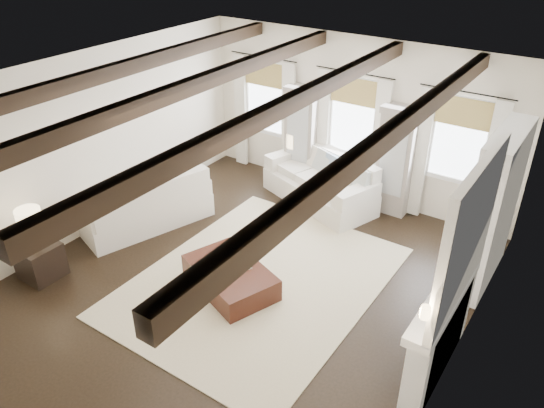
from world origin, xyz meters
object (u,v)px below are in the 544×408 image
Objects in this scene: sofa_back at (322,182)px; sofa_left at (146,205)px; ottoman at (230,278)px; side_table_front at (40,261)px; side_table_back at (293,171)px.

sofa_left is at bearing -130.30° from sofa_back.
ottoman is (0.21, -3.26, -0.22)m from sofa_back.
sofa_back is 3.27m from ottoman.
ottoman is 3.07m from side_table_front.
side_table_back is at bearing 65.90° from sofa_left.
sofa_back is 3.45m from sofa_left.
side_table_back reaches higher than ottoman.
side_table_back is at bearing 158.78° from sofa_back.
side_table_front is at bearing -117.91° from sofa_back.
side_table_front reaches higher than side_table_back.
sofa_back reaches higher than side_table_back.
side_table_front is (-2.49, -4.71, -0.12)m from sofa_back.
ottoman is at bearing -86.38° from sofa_back.
sofa_left is 2.10m from side_table_front.
side_table_back is (-1.11, 3.60, 0.09)m from ottoman.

